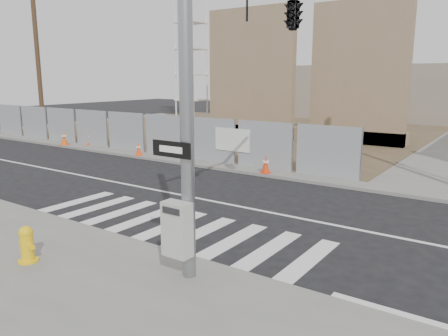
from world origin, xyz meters
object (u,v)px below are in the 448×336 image
Objects in this scene: traffic_cone_b at (91,138)px; fire_hydrant at (27,244)px; signal_pole at (264,38)px; traffic_cone_d at (266,165)px; crane_tower at (190,11)px; traffic_cone_a at (64,138)px; traffic_cone_c at (139,149)px.

fire_hydrant is at bearing -42.97° from traffic_cone_b.
traffic_cone_b is at bearing 155.00° from signal_pole.
signal_pole is at bearing -61.66° from traffic_cone_d.
crane_tower reaches higher than fire_hydrant.
traffic_cone_c is (5.99, 0.00, -0.07)m from traffic_cone_a.
crane_tower reaches higher than traffic_cone_c.
signal_pole reaches higher than traffic_cone_c.
traffic_cone_a is 1.00× the size of traffic_cone_b.
traffic_cone_a is at bearing 180.00° from traffic_cone_d.
traffic_cone_c is at bearing 149.38° from signal_pole.
traffic_cone_b is at bearing 175.68° from traffic_cone_d.
signal_pole reaches higher than fire_hydrant.
traffic_cone_a is 1.24× the size of traffic_cone_c.
traffic_cone_b is (-15.38, 7.17, -4.28)m from signal_pole.
fire_hydrant is at bearing -54.74° from traffic_cone_c.
signal_pole is at bearing -30.62° from traffic_cone_c.
fire_hydrant is at bearing -58.39° from crane_tower.
traffic_cone_c is at bearing -10.71° from traffic_cone_b.
traffic_cone_a reaches higher than fire_hydrant.
traffic_cone_a is 1.11× the size of traffic_cone_d.
signal_pole is 9.76× the size of traffic_cone_d.
signal_pole is 6.78m from fire_hydrant.
traffic_cone_b reaches higher than traffic_cone_d.
crane_tower is at bearing 100.08° from traffic_cone_b.
signal_pole is 13.05m from traffic_cone_c.
signal_pole is at bearing -20.70° from traffic_cone_a.
traffic_cone_c is (-7.38, 10.44, -0.07)m from fire_hydrant.
traffic_cone_a reaches higher than traffic_cone_d.
signal_pole is at bearing -25.00° from traffic_cone_b.
traffic_cone_b is at bearing 37.20° from traffic_cone_a.
traffic_cone_b reaches higher than fire_hydrant.
traffic_cone_d is at bearing 104.55° from fire_hydrant.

